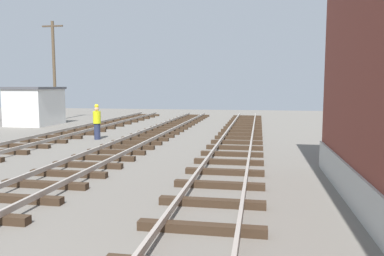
# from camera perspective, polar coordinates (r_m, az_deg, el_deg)

# --- Properties ---
(control_hut) EXTENTS (3.00, 3.80, 2.76)m
(control_hut) POSITION_cam_1_polar(r_m,az_deg,el_deg) (29.89, -22.46, 3.08)
(control_hut) COLOR silver
(control_hut) RESTS_ON ground
(utility_pole_far) EXTENTS (1.80, 0.24, 8.05)m
(utility_pole_far) POSITION_cam_1_polar(r_m,az_deg,el_deg) (33.46, -19.96, 8.32)
(utility_pole_far) COLOR brown
(utility_pole_far) RESTS_ON ground
(track_worker_foreground) EXTENTS (0.40, 0.40, 1.87)m
(track_worker_foreground) POSITION_cam_1_polar(r_m,az_deg,el_deg) (20.65, -14.05, 0.89)
(track_worker_foreground) COLOR #262D4C
(track_worker_foreground) RESTS_ON ground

